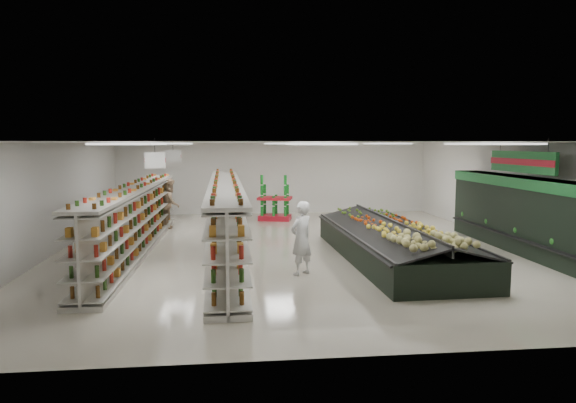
{
  "coord_description": "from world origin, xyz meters",
  "views": [
    {
      "loc": [
        -1.88,
        -15.19,
        3.17
      ],
      "look_at": [
        -0.18,
        0.4,
        1.39
      ],
      "focal_mm": 32.0,
      "sensor_mm": 36.0,
      "label": 1
    }
  ],
  "objects": [
    {
      "name": "ceiling",
      "position": [
        0.0,
        0.0,
        3.2
      ],
      "size": [
        14.0,
        16.0,
        0.02
      ],
      "primitive_type": "cube",
      "color": "white",
      "rests_on": "wall_back"
    },
    {
      "name": "wall_left",
      "position": [
        -7.0,
        0.0,
        1.6
      ],
      "size": [
        0.02,
        16.0,
        3.2
      ],
      "primitive_type": "cube",
      "color": "white",
      "rests_on": "floor"
    },
    {
      "name": "hortifruti_banner",
      "position": [
        6.25,
        -1.5,
        2.65
      ],
      "size": [
        0.12,
        3.2,
        0.95
      ],
      "color": "#1D6C2F",
      "rests_on": "ceiling"
    },
    {
      "name": "aisle_sign_near",
      "position": [
        -3.8,
        -2.0,
        2.75
      ],
      "size": [
        0.52,
        0.06,
        0.75
      ],
      "color": "white",
      "rests_on": "ceiling"
    },
    {
      "name": "aisle_sign_far",
      "position": [
        -3.8,
        2.0,
        2.75
      ],
      "size": [
        0.52,
        0.06,
        0.75
      ],
      "color": "white",
      "rests_on": "ceiling"
    },
    {
      "name": "soda_endcap",
      "position": [
        -0.14,
        5.82,
        0.83
      ],
      "size": [
        1.53,
        1.21,
        1.72
      ],
      "rotation": [
        0.0,
        0.0,
        -0.25
      ],
      "color": "#AE1324",
      "rests_on": "floor"
    },
    {
      "name": "wall_back",
      "position": [
        0.0,
        8.0,
        1.6
      ],
      "size": [
        14.0,
        0.02,
        3.2
      ],
      "primitive_type": "cube",
      "color": "white",
      "rests_on": "floor"
    },
    {
      "name": "floor",
      "position": [
        0.0,
        0.0,
        0.0
      ],
      "size": [
        16.0,
        16.0,
        0.0
      ],
      "primitive_type": "plane",
      "color": "beige",
      "rests_on": "ground"
    },
    {
      "name": "shopper_main",
      "position": [
        -0.24,
        -3.11,
        0.9
      ],
      "size": [
        0.78,
        0.75,
        1.79
      ],
      "primitive_type": "imported",
      "rotation": [
        0.0,
        0.0,
        3.84
      ],
      "color": "white",
      "rests_on": "floor"
    },
    {
      "name": "produce_wall_case",
      "position": [
        6.53,
        -1.5,
        1.24
      ],
      "size": [
        0.93,
        8.0,
        2.2
      ],
      "color": "black",
      "rests_on": "floor"
    },
    {
      "name": "gondola_center",
      "position": [
        -2.09,
        -0.38,
        0.94
      ],
      "size": [
        1.1,
        11.88,
        2.06
      ],
      "rotation": [
        0.0,
        0.0,
        0.02
      ],
      "color": "beige",
      "rests_on": "floor"
    },
    {
      "name": "produce_island",
      "position": [
        2.47,
        -1.75,
        0.5
      ],
      "size": [
        2.88,
        7.44,
        1.1
      ],
      "rotation": [
        0.0,
        0.0,
        0.03
      ],
      "color": "black",
      "rests_on": "floor"
    },
    {
      "name": "wall_right",
      "position": [
        7.0,
        0.0,
        1.6
      ],
      "size": [
        0.02,
        16.0,
        3.2
      ],
      "primitive_type": "cube",
      "color": "white",
      "rests_on": "floor"
    },
    {
      "name": "gondola_left",
      "position": [
        -4.7,
        0.03,
        0.88
      ],
      "size": [
        0.94,
        11.09,
        1.92
      ],
      "rotation": [
        0.0,
        0.0,
        -0.01
      ],
      "color": "beige",
      "rests_on": "floor"
    },
    {
      "name": "wall_front",
      "position": [
        0.0,
        -8.0,
        1.6
      ],
      "size": [
        14.0,
        0.02,
        3.2
      ],
      "primitive_type": "cube",
      "color": "white",
      "rests_on": "floor"
    },
    {
      "name": "shopper_background",
      "position": [
        -4.2,
        4.2,
        0.93
      ],
      "size": [
        0.56,
        0.91,
        1.86
      ],
      "primitive_type": "imported",
      "rotation": [
        0.0,
        0.0,
        1.57
      ],
      "color": "tan",
      "rests_on": "floor"
    }
  ]
}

